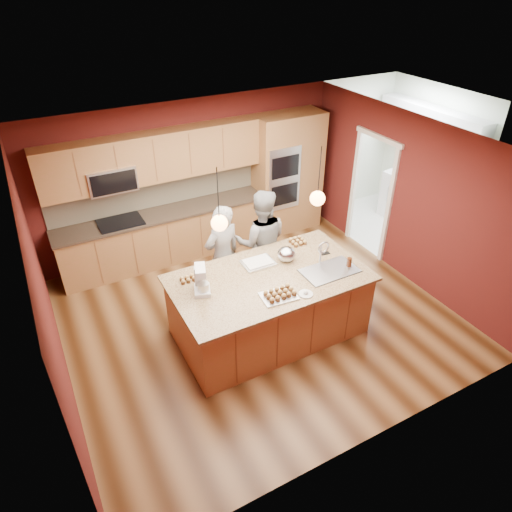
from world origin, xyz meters
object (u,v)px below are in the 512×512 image
person_right (261,242)px  mixing_bowl (286,254)px  island (270,304)px  stand_mixer (201,282)px  person_left (223,256)px

person_right → mixing_bowl: size_ratio=6.68×
island → stand_mixer: bearing=172.1°
person_left → stand_mixer: bearing=41.2°
mixing_bowl → stand_mixer: bearing=-175.2°
island → mixing_bowl: bearing=31.7°
person_left → mixing_bowl: 1.04m
island → person_right: size_ratio=1.52×
island → person_left: 1.09m
stand_mixer → person_right: bearing=51.8°
person_left → person_right: bearing=169.6°
person_left → person_right: person_right is taller
mixing_bowl → person_left: bearing=131.0°
island → person_left: bearing=104.7°
island → stand_mixer: 1.16m
island → mixing_bowl: island is taller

